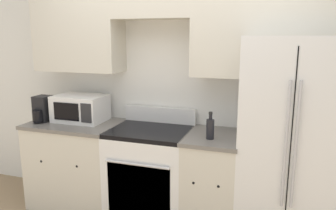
# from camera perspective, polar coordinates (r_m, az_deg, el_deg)

# --- Properties ---
(wall_back) EXTENTS (8.00, 0.39, 2.60)m
(wall_back) POSITION_cam_1_polar(r_m,az_deg,el_deg) (3.23, 1.75, 7.63)
(wall_back) COLOR white
(wall_back) RESTS_ON ground_plane
(lower_cabinets_left) EXTENTS (0.93, 0.64, 0.90)m
(lower_cabinets_left) POSITION_cam_1_polar(r_m,az_deg,el_deg) (3.66, -15.48, -9.74)
(lower_cabinets_left) COLOR beige
(lower_cabinets_left) RESTS_ON ground_plane
(lower_cabinets_right) EXTENTS (0.49, 0.64, 0.90)m
(lower_cabinets_right) POSITION_cam_1_polar(r_m,az_deg,el_deg) (3.14, 7.73, -13.11)
(lower_cabinets_right) COLOR beige
(lower_cabinets_right) RESTS_ON ground_plane
(oven_range) EXTENTS (0.76, 0.65, 1.06)m
(oven_range) POSITION_cam_1_polar(r_m,az_deg,el_deg) (3.30, -3.06, -11.72)
(oven_range) COLOR white
(oven_range) RESTS_ON ground_plane
(refrigerator) EXTENTS (0.80, 0.77, 1.78)m
(refrigerator) POSITION_cam_1_polar(r_m,az_deg,el_deg) (3.00, 20.23, -6.02)
(refrigerator) COLOR white
(refrigerator) RESTS_ON ground_plane
(microwave) EXTENTS (0.52, 0.37, 0.27)m
(microwave) POSITION_cam_1_polar(r_m,az_deg,el_deg) (3.54, -14.98, -0.53)
(microwave) COLOR white
(microwave) RESTS_ON lower_cabinets_left
(bottle) EXTENTS (0.07, 0.07, 0.24)m
(bottle) POSITION_cam_1_polar(r_m,az_deg,el_deg) (2.85, 7.36, -4.04)
(bottle) COLOR black
(bottle) RESTS_ON lower_cabinets_right
(coffee_maker) EXTENTS (0.15, 0.23, 0.27)m
(coffee_maker) POSITION_cam_1_polar(r_m,az_deg,el_deg) (3.65, -21.04, -0.78)
(coffee_maker) COLOR black
(coffee_maker) RESTS_ON lower_cabinets_left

